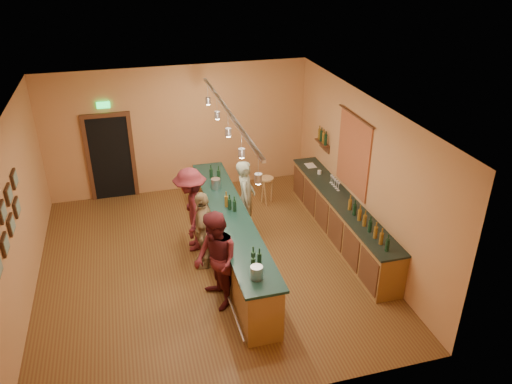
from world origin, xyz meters
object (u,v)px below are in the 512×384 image
object	(u,v)px
tasting_bar	(231,234)
customer_a	(216,261)
bartender	(246,198)
bar_stool	(267,183)
customer_c	(191,210)
customer_b	(203,230)
back_counter	(341,218)

from	to	relation	value
tasting_bar	customer_a	xyz separation A→B (m)	(-0.55, -1.27, 0.30)
bartender	bar_stool	distance (m)	1.43
bartender	customer_c	size ratio (longest dim) A/B	0.94
customer_b	customer_c	bearing A→B (deg)	-153.26
customer_b	bar_stool	distance (m)	2.87
customer_c	bar_stool	size ratio (longest dim) A/B	2.57
bartender	customer_c	world-z (taller)	customer_c
bartender	bar_stool	bearing A→B (deg)	-16.19
bartender	customer_a	distance (m)	2.49
tasting_bar	bartender	distance (m)	1.13
bar_stool	customer_a	bearing A→B (deg)	-119.47
customer_b	bar_stool	world-z (taller)	customer_b
tasting_bar	bartender	size ratio (longest dim) A/B	2.99
back_counter	customer_a	world-z (taller)	customer_a
back_counter	bar_stool	xyz separation A→B (m)	(-1.10, 1.92, 0.07)
customer_a	customer_b	xyz separation A→B (m)	(0.00, 1.25, -0.10)
back_counter	customer_c	distance (m)	3.20
back_counter	customer_a	xyz separation A→B (m)	(-3.01, -1.45, 0.42)
bar_stool	customer_b	bearing A→B (deg)	-131.86
tasting_bar	customer_a	distance (m)	1.42
tasting_bar	customer_a	bearing A→B (deg)	-113.32
back_counter	bartender	xyz separation A→B (m)	(-1.91, 0.78, 0.37)
tasting_bar	customer_b	world-z (taller)	customer_b
back_counter	tasting_bar	size ratio (longest dim) A/B	0.89
customer_b	bar_stool	size ratio (longest dim) A/B	2.30
tasting_bar	customer_a	world-z (taller)	customer_a
customer_a	bartender	bearing A→B (deg)	143.72
bartender	customer_b	distance (m)	1.48
bar_stool	bartender	bearing A→B (deg)	-125.19
tasting_bar	bartender	world-z (taller)	bartender
back_counter	tasting_bar	xyz separation A→B (m)	(-2.46, -0.18, 0.12)
back_counter	customer_c	bearing A→B (deg)	171.57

